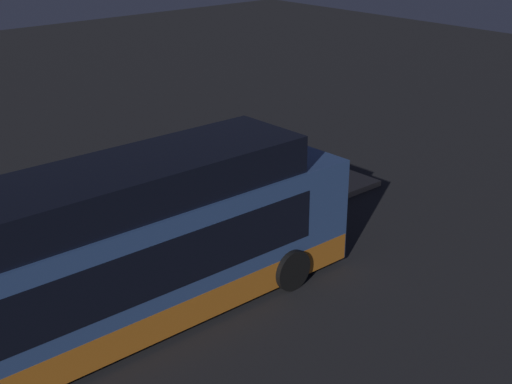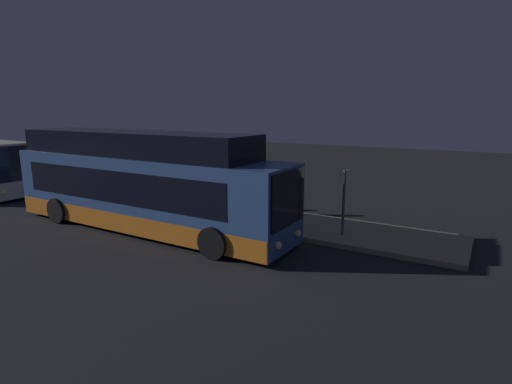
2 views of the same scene
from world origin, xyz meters
name	(u,v)px [view 1 (image 1 of 2)]	position (x,y,z in m)	size (l,w,h in m)	color
ground	(160,309)	(0.00, 0.00, 0.00)	(80.00, 80.00, 0.00)	#232326
platform	(92,258)	(0.00, 3.20, 0.09)	(20.00, 3.21, 0.19)	gray
bus_lead	(107,263)	(-1.33, -0.07, 1.71)	(12.51, 2.79, 3.81)	#33518C
passenger_boarding	(59,215)	(-0.39, 4.08, 1.17)	(0.70, 0.60, 1.84)	#4C476B
passenger_waiting	(126,192)	(1.79, 4.26, 1.19)	(0.52, 0.52, 1.83)	#6B604C
suitcase	(55,248)	(-0.83, 3.60, 0.50)	(0.39, 0.26, 0.87)	#334C7F
sign_post	(271,157)	(5.87, 2.59, 1.74)	(0.10, 0.87, 2.38)	#4C4C51
trash_bin	(17,263)	(-1.93, 3.43, 0.51)	(0.44, 0.44, 0.65)	#2D4C33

